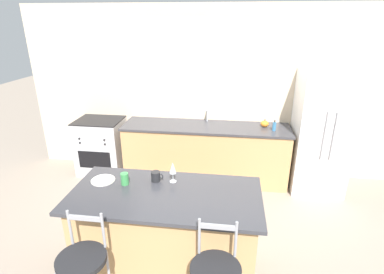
# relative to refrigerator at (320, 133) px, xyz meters

# --- Properties ---
(ground_plane) EXTENTS (18.00, 18.00, 0.00)m
(ground_plane) POSITION_rel_refrigerator_xyz_m (-1.71, -0.34, -0.90)
(ground_plane) COLOR gray
(wall_back) EXTENTS (6.00, 0.07, 2.70)m
(wall_back) POSITION_rel_refrigerator_xyz_m (-1.71, 0.39, 0.45)
(wall_back) COLOR beige
(wall_back) RESTS_ON ground_plane
(back_counter) EXTENTS (2.60, 0.71, 0.92)m
(back_counter) POSITION_rel_refrigerator_xyz_m (-1.71, 0.05, -0.44)
(back_counter) COLOR tan
(back_counter) RESTS_ON ground_plane
(sink_faucet) EXTENTS (0.02, 0.13, 0.22)m
(sink_faucet) POSITION_rel_refrigerator_xyz_m (-1.71, 0.26, 0.15)
(sink_faucet) COLOR #ADAFB5
(sink_faucet) RESTS_ON back_counter
(kitchen_island) EXTENTS (1.84, 0.89, 0.91)m
(kitchen_island) POSITION_rel_refrigerator_xyz_m (-1.92, -1.95, -0.45)
(kitchen_island) COLOR tan
(kitchen_island) RESTS_ON ground_plane
(refrigerator) EXTENTS (0.75, 0.76, 1.81)m
(refrigerator) POSITION_rel_refrigerator_xyz_m (0.00, 0.00, 0.00)
(refrigerator) COLOR white
(refrigerator) RESTS_ON ground_plane
(oven_range) EXTENTS (0.74, 0.63, 0.93)m
(oven_range) POSITION_rel_refrigerator_xyz_m (-3.48, 0.06, -0.44)
(oven_range) COLOR #B7B7BC
(oven_range) RESTS_ON ground_plane
(bar_stool_near) EXTENTS (0.40, 0.40, 1.03)m
(bar_stool_near) POSITION_rel_refrigerator_xyz_m (-2.45, -2.64, -0.33)
(bar_stool_near) COLOR #99999E
(bar_stool_near) RESTS_ON ground_plane
(dinner_plate) EXTENTS (0.24, 0.24, 0.02)m
(dinner_plate) POSITION_rel_refrigerator_xyz_m (-2.60, -1.79, 0.01)
(dinner_plate) COLOR beige
(dinner_plate) RESTS_ON kitchen_island
(wine_glass) EXTENTS (0.07, 0.07, 0.22)m
(wine_glass) POSITION_rel_refrigerator_xyz_m (-1.88, -1.71, 0.16)
(wine_glass) COLOR white
(wine_glass) RESTS_ON kitchen_island
(coffee_mug) EXTENTS (0.13, 0.09, 0.10)m
(coffee_mug) POSITION_rel_refrigerator_xyz_m (-2.06, -1.72, 0.06)
(coffee_mug) COLOR #232326
(coffee_mug) RESTS_ON kitchen_island
(tumbler_cup) EXTENTS (0.08, 0.08, 0.12)m
(tumbler_cup) POSITION_rel_refrigerator_xyz_m (-2.35, -1.83, 0.06)
(tumbler_cup) COLOR #3D934C
(tumbler_cup) RESTS_ON kitchen_island
(pumpkin_decoration) EXTENTS (0.12, 0.12, 0.12)m
(pumpkin_decoration) POSITION_rel_refrigerator_xyz_m (-0.80, 0.11, 0.06)
(pumpkin_decoration) COLOR orange
(pumpkin_decoration) RESTS_ON back_counter
(soap_bottle) EXTENTS (0.05, 0.05, 0.16)m
(soap_bottle) POSITION_rel_refrigerator_xyz_m (-0.68, -0.05, 0.08)
(soap_bottle) COLOR teal
(soap_bottle) RESTS_ON back_counter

